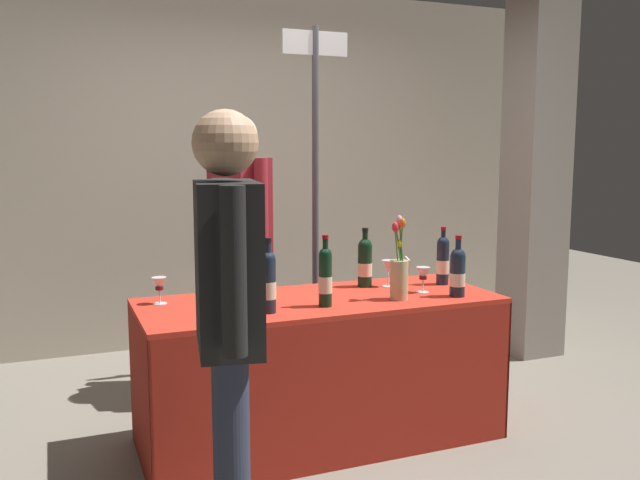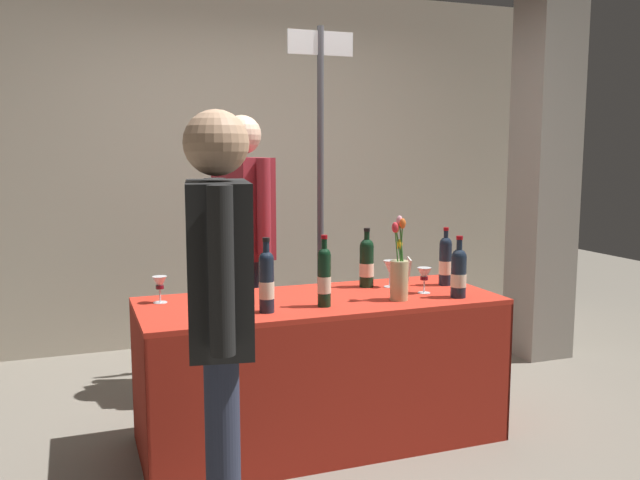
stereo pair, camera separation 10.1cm
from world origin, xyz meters
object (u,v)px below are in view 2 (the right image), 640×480
object	(u,v)px
featured_wine_bottle	(267,281)
tasting_table	(320,342)
wine_glass_mid	(390,268)
display_bottle_0	(324,276)
taster_foreground_right	(219,301)
flower_vase	(399,273)
wine_glass_near_vendor	(160,284)
concrete_pillar	(545,144)
wine_glass_near_taster	(424,275)
vendor_presenter	(243,227)
booth_signpost	(320,172)

from	to	relation	value
featured_wine_bottle	tasting_table	bearing A→B (deg)	29.25
wine_glass_mid	featured_wine_bottle	bearing A→B (deg)	-157.91
display_bottle_0	taster_foreground_right	xyz separation A→B (m)	(-0.66, -0.71, 0.08)
display_bottle_0	flower_vase	world-z (taller)	flower_vase
featured_wine_bottle	wine_glass_near_vendor	xyz separation A→B (m)	(-0.44, 0.37, -0.06)
concrete_pillar	wine_glass_mid	bearing A→B (deg)	-155.94
tasting_table	wine_glass_near_taster	bearing A→B (deg)	-7.22
wine_glass_mid	vendor_presenter	world-z (taller)	vendor_presenter
featured_wine_bottle	vendor_presenter	bearing A→B (deg)	82.10
featured_wine_bottle	booth_signpost	world-z (taller)	booth_signpost
flower_vase	taster_foreground_right	distance (m)	1.27
display_bottle_0	flower_vase	bearing A→B (deg)	0.06
tasting_table	wine_glass_mid	xyz separation A→B (m)	(0.46, 0.13, 0.33)
vendor_presenter	booth_signpost	bearing A→B (deg)	97.88
concrete_pillar	wine_glass_near_vendor	world-z (taller)	concrete_pillar
taster_foreground_right	flower_vase	bearing A→B (deg)	-46.53
wine_glass_near_vendor	vendor_presenter	size ratio (longest dim) A/B	0.08
taster_foreground_right	display_bottle_0	bearing A→B (deg)	-33.18
concrete_pillar	flower_vase	bearing A→B (deg)	-148.88
display_bottle_0	wine_glass_near_vendor	distance (m)	0.82
wine_glass_mid	flower_vase	xyz separation A→B (m)	(-0.10, -0.30, 0.03)
wine_glass_mid	taster_foreground_right	bearing A→B (deg)	-138.84
display_bottle_0	flower_vase	xyz separation A→B (m)	(0.40, 0.00, -0.01)
concrete_pillar	vendor_presenter	distance (m)	2.27
vendor_presenter	display_bottle_0	bearing A→B (deg)	-4.17
featured_wine_bottle	taster_foreground_right	xyz separation A→B (m)	(-0.36, -0.69, 0.08)
tasting_table	taster_foreground_right	size ratio (longest dim) A/B	1.11
vendor_presenter	taster_foreground_right	size ratio (longest dim) A/B	1.04
display_bottle_0	taster_foreground_right	distance (m)	0.97
flower_vase	taster_foreground_right	bearing A→B (deg)	-146.27
concrete_pillar	tasting_table	xyz separation A→B (m)	(-2.02, -0.83, -1.02)
featured_wine_bottle	taster_foreground_right	bearing A→B (deg)	-117.86
wine_glass_mid	display_bottle_0	bearing A→B (deg)	-148.62
wine_glass_near_vendor	wine_glass_mid	xyz separation A→B (m)	(1.23, -0.05, 0.02)
vendor_presenter	booth_signpost	xyz separation A→B (m)	(0.58, 0.22, 0.32)
wine_glass_near_taster	taster_foreground_right	xyz separation A→B (m)	(-1.26, -0.80, 0.13)
tasting_table	flower_vase	world-z (taller)	flower_vase
featured_wine_bottle	vendor_presenter	world-z (taller)	vendor_presenter
vendor_presenter	booth_signpost	world-z (taller)	booth_signpost
featured_wine_bottle	vendor_presenter	size ratio (longest dim) A/B	0.21
featured_wine_bottle	wine_glass_near_vendor	distance (m)	0.58
wine_glass_near_taster	booth_signpost	size ratio (longest dim) A/B	0.06
featured_wine_bottle	flower_vase	world-z (taller)	flower_vase
vendor_presenter	taster_foreground_right	distance (m)	1.77
display_bottle_0	wine_glass_mid	world-z (taller)	display_bottle_0
taster_foreground_right	featured_wine_bottle	bearing A→B (deg)	-18.13
wine_glass_mid	flower_vase	world-z (taller)	flower_vase
taster_foreground_right	vendor_presenter	bearing A→B (deg)	-6.79
concrete_pillar	vendor_presenter	bearing A→B (deg)	-179.84
wine_glass_near_taster	flower_vase	world-z (taller)	flower_vase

